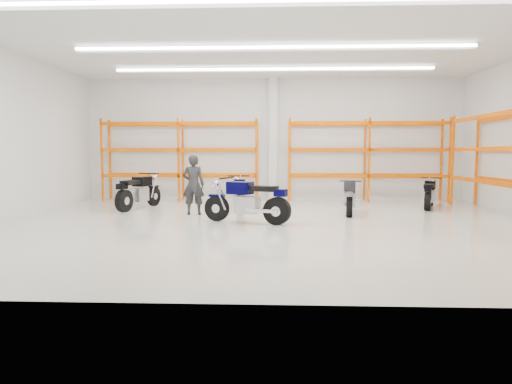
{
  "coord_description": "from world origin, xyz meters",
  "views": [
    {
      "loc": [
        0.07,
        -11.21,
        1.78
      ],
      "look_at": [
        -0.42,
        0.5,
        0.76
      ],
      "focal_mm": 32.0,
      "sensor_mm": 36.0,
      "label": 1
    }
  ],
  "objects_px": {
    "motorcycle_main": "(250,202)",
    "motorcycle_back_d": "(429,194)",
    "motorcycle_back_b": "(240,194)",
    "structural_column": "(273,140)",
    "standing_man": "(193,185)",
    "motorcycle_back_c": "(350,198)",
    "motorcycle_back_a": "(137,193)"
  },
  "relations": [
    {
      "from": "motorcycle_main",
      "to": "motorcycle_back_d",
      "type": "relative_size",
      "value": 1.21
    },
    {
      "from": "motorcycle_back_b",
      "to": "structural_column",
      "type": "bearing_deg",
      "value": 71.5
    },
    {
      "from": "standing_man",
      "to": "motorcycle_back_c",
      "type": "bearing_deg",
      "value": -178.66
    },
    {
      "from": "motorcycle_back_b",
      "to": "structural_column",
      "type": "relative_size",
      "value": 0.47
    },
    {
      "from": "motorcycle_main",
      "to": "motorcycle_back_c",
      "type": "height_order",
      "value": "motorcycle_main"
    },
    {
      "from": "motorcycle_back_a",
      "to": "motorcycle_back_b",
      "type": "xyz_separation_m",
      "value": [
        3.21,
        -0.05,
        -0.03
      ]
    },
    {
      "from": "motorcycle_main",
      "to": "motorcycle_back_b",
      "type": "xyz_separation_m",
      "value": [
        -0.47,
        2.62,
        -0.05
      ]
    },
    {
      "from": "motorcycle_back_a",
      "to": "motorcycle_back_d",
      "type": "relative_size",
      "value": 1.19
    },
    {
      "from": "motorcycle_back_c",
      "to": "motorcycle_back_d",
      "type": "height_order",
      "value": "motorcycle_back_c"
    },
    {
      "from": "structural_column",
      "to": "motorcycle_back_c",
      "type": "bearing_deg",
      "value": -60.91
    },
    {
      "from": "motorcycle_back_d",
      "to": "structural_column",
      "type": "bearing_deg",
      "value": 154.03
    },
    {
      "from": "motorcycle_main",
      "to": "standing_man",
      "type": "bearing_deg",
      "value": 138.44
    },
    {
      "from": "motorcycle_back_a",
      "to": "standing_man",
      "type": "bearing_deg",
      "value": -30.39
    },
    {
      "from": "motorcycle_back_b",
      "to": "motorcycle_back_d",
      "type": "bearing_deg",
      "value": 5.89
    },
    {
      "from": "motorcycle_back_a",
      "to": "motorcycle_back_c",
      "type": "xyz_separation_m",
      "value": [
        6.44,
        -0.98,
        -0.03
      ]
    },
    {
      "from": "motorcycle_back_c",
      "to": "motorcycle_back_d",
      "type": "xyz_separation_m",
      "value": [
        2.76,
        1.55,
        -0.04
      ]
    },
    {
      "from": "motorcycle_back_c",
      "to": "structural_column",
      "type": "height_order",
      "value": "structural_column"
    },
    {
      "from": "motorcycle_back_d",
      "to": "motorcycle_back_c",
      "type": "bearing_deg",
      "value": -150.69
    },
    {
      "from": "motorcycle_back_b",
      "to": "structural_column",
      "type": "xyz_separation_m",
      "value": [
        1.02,
        3.04,
        1.76
      ]
    },
    {
      "from": "motorcycle_back_c",
      "to": "structural_column",
      "type": "relative_size",
      "value": 0.44
    },
    {
      "from": "motorcycle_back_a",
      "to": "motorcycle_back_d",
      "type": "height_order",
      "value": "motorcycle_back_a"
    },
    {
      "from": "motorcycle_back_c",
      "to": "motorcycle_back_a",
      "type": "bearing_deg",
      "value": 171.32
    },
    {
      "from": "motorcycle_main",
      "to": "motorcycle_back_d",
      "type": "bearing_deg",
      "value": 30.4
    },
    {
      "from": "motorcycle_back_d",
      "to": "standing_man",
      "type": "relative_size",
      "value": 1.08
    },
    {
      "from": "motorcycle_main",
      "to": "motorcycle_back_a",
      "type": "relative_size",
      "value": 1.01
    },
    {
      "from": "motorcycle_back_b",
      "to": "motorcycle_main",
      "type": "bearing_deg",
      "value": -79.84
    },
    {
      "from": "motorcycle_main",
      "to": "motorcycle_back_b",
      "type": "height_order",
      "value": "motorcycle_main"
    },
    {
      "from": "motorcycle_main",
      "to": "structural_column",
      "type": "distance_m",
      "value": 5.94
    },
    {
      "from": "motorcycle_back_b",
      "to": "motorcycle_back_d",
      "type": "distance_m",
      "value": 6.02
    },
    {
      "from": "motorcycle_back_c",
      "to": "standing_man",
      "type": "relative_size",
      "value": 1.15
    },
    {
      "from": "motorcycle_back_b",
      "to": "structural_column",
      "type": "height_order",
      "value": "structural_column"
    },
    {
      "from": "motorcycle_back_d",
      "to": "standing_man",
      "type": "distance_m",
      "value": 7.44
    }
  ]
}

